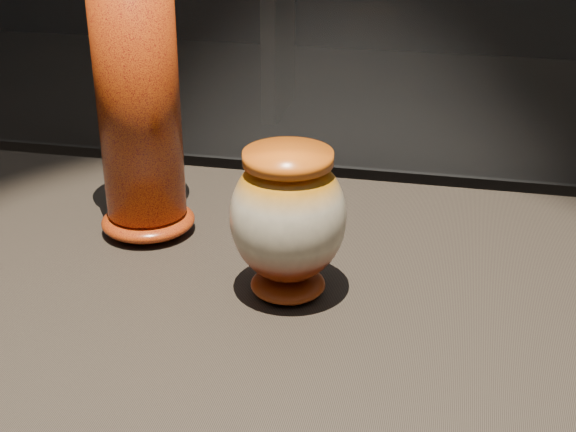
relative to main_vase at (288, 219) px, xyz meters
The scene contains 3 objects.
main_vase is the anchor object (origin of this frame).
tall_vase 0.28m from the main_vase, 151.39° to the left, with size 0.17×0.17×0.42m.
back_shelf 3.44m from the main_vase, 88.95° to the left, with size 2.00×0.60×0.90m.
Camera 1 is at (0.11, -0.82, 1.42)m, focal length 50.00 mm.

